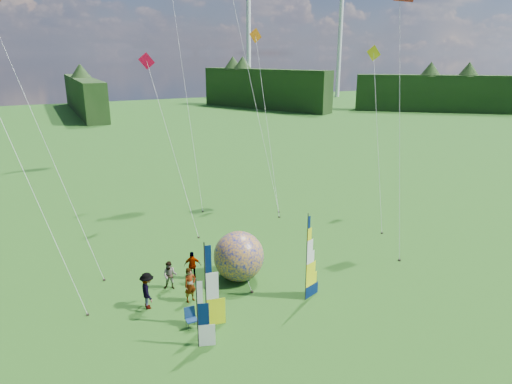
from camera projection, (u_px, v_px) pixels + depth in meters
name	position (u px, v px, depth m)	size (l,w,h in m)	color
ground	(313.00, 325.00, 21.13)	(220.00, 220.00, 0.00)	#305813
treeline_ring	(317.00, 246.00, 19.96)	(210.00, 210.00, 8.00)	#26401A
turbine_left	(340.00, 42.00, 127.84)	(8.00, 1.20, 30.00)	silver
turbine_right	(249.00, 42.00, 123.29)	(8.00, 1.20, 30.00)	silver
feather_banner_main	(307.00, 259.00, 22.64)	(1.23, 0.10, 4.52)	#051849
side_banner_left	(206.00, 287.00, 20.49)	(1.11, 0.10, 4.03)	#E7EE10
side_banner_far	(197.00, 315.00, 19.13)	(0.93, 0.10, 3.12)	white
bol_inflatable	(239.00, 256.00, 25.03)	(2.78, 2.78, 2.78)	navy
spectator_a	(190.00, 285.00, 22.93)	(0.66, 0.43, 1.81)	#66594C
spectator_b	(170.00, 275.00, 24.17)	(0.76, 0.38, 1.57)	#66594C
spectator_c	(147.00, 291.00, 22.32)	(1.21, 0.45, 1.87)	#66594C
spectator_d	(193.00, 265.00, 25.27)	(0.95, 0.39, 1.61)	#66594C
camp_chair	(191.00, 318.00, 20.80)	(0.55, 0.55, 0.96)	#0E284F
kite_whale	(246.00, 52.00, 37.70)	(3.25, 15.18, 24.33)	black
kite_rainbow_delta	(41.00, 120.00, 24.58)	(8.04, 10.22, 17.21)	#E44819
kite_parafoil	(401.00, 110.00, 28.59)	(7.40, 9.64, 17.28)	#B0220D
small_kite_red	(171.00, 139.00, 32.14)	(3.13, 9.37, 12.57)	#BD0429
small_kite_orange	(267.00, 116.00, 36.41)	(3.74, 9.59, 14.51)	orange
small_kite_yellow	(378.00, 130.00, 34.02)	(6.49, 9.54, 13.14)	gold
small_kite_pink	(21.00, 156.00, 21.67)	(6.53, 9.09, 14.81)	#CE2770
small_kite_green	(183.00, 70.00, 37.60)	(3.22, 12.37, 21.53)	green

